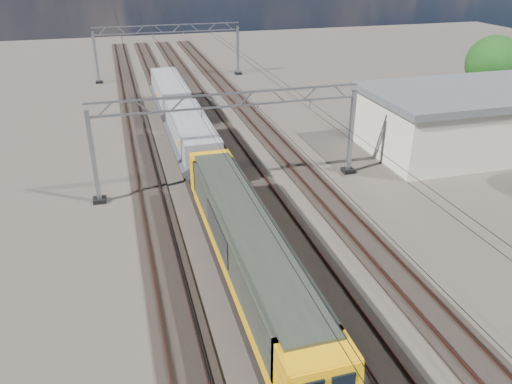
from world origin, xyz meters
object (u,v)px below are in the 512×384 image
object	(u,v)px
industrial_shed	(472,119)
tree_far	(497,65)
catenary_gantry_far	(169,49)
hopper_wagon_lead	(191,136)
catenary_gantry_mid	(230,137)
hopper_wagon_mid	(170,93)
locomotive	(247,247)

from	to	relation	value
industrial_shed	tree_far	bearing A→B (deg)	43.12
catenary_gantry_far	hopper_wagon_lead	bearing A→B (deg)	-93.76
hopper_wagon_lead	tree_far	distance (m)	32.74
catenary_gantry_mid	hopper_wagon_mid	world-z (taller)	catenary_gantry_mid
catenary_gantry_far	hopper_wagon_mid	xyz separation A→B (m)	(-2.00, -16.25, -1.67)
hopper_wagon_lead	hopper_wagon_mid	world-z (taller)	same
catenary_gantry_mid	locomotive	world-z (taller)	catenary_gantry_mid
catenary_gantry_far	hopper_wagon_lead	size ratio (longest dim) A/B	1.53
industrial_shed	tree_far	world-z (taller)	tree_far
locomotive	catenary_gantry_far	bearing A→B (deg)	87.62
industrial_shed	catenary_gantry_far	bearing A→B (deg)	122.91
catenary_gantry_far	hopper_wagon_mid	world-z (taller)	catenary_gantry_far
hopper_wagon_mid	locomotive	bearing A→B (deg)	-90.00
catenary_gantry_mid	hopper_wagon_lead	distance (m)	6.13
locomotive	tree_far	size ratio (longest dim) A/B	2.54
catenary_gantry_far	industrial_shed	size ratio (longest dim) A/B	1.07
catenary_gantry_mid	hopper_wagon_lead	bearing A→B (deg)	109.83
tree_far	industrial_shed	bearing A→B (deg)	-136.88
catenary_gantry_mid	hopper_wagon_mid	xyz separation A→B (m)	(-2.00, 19.75, -1.67)
industrial_shed	hopper_wagon_lead	bearing A→B (deg)	171.59
industrial_shed	tree_far	xyz separation A→B (m)	(8.32, 7.79, 2.57)
industrial_shed	catenary_gantry_mid	bearing A→B (deg)	-174.81
catenary_gantry_mid	catenary_gantry_far	world-z (taller)	same
hopper_wagon_mid	tree_far	bearing A→B (deg)	-17.13
catenary_gantry_mid	tree_far	distance (m)	31.89
locomotive	industrial_shed	world-z (taller)	industrial_shed
catenary_gantry_far	hopper_wagon_mid	bearing A→B (deg)	-97.02
catenary_gantry_far	hopper_wagon_mid	distance (m)	16.46
locomotive	tree_far	distance (m)	39.17
catenary_gantry_far	locomotive	world-z (taller)	catenary_gantry_far
hopper_wagon_mid	hopper_wagon_lead	bearing A→B (deg)	-90.00
catenary_gantry_far	tree_far	size ratio (longest dim) A/B	2.40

